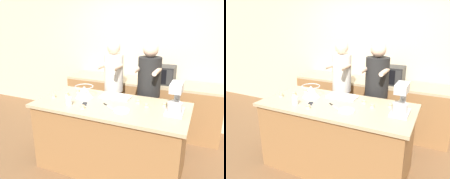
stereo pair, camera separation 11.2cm
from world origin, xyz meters
TOP-DOWN VIEW (x-y plane):
  - ground_plane at (0.00, 0.00)m, footprint 16.00×16.00m
  - back_wall at (0.00, 1.69)m, footprint 10.00×0.06m
  - island_counter at (0.00, 0.00)m, footprint 1.97×0.92m
  - back_counter at (0.00, 1.34)m, footprint 2.80×0.60m
  - person_left at (-0.28, 0.75)m, footprint 0.32×0.49m
  - person_right at (0.30, 0.75)m, footprint 0.36×0.51m
  - stand_mixer at (0.80, 0.03)m, footprint 0.20×0.30m
  - mixing_bowl at (-0.44, 0.09)m, footprint 0.26×0.26m
  - baking_tray at (-0.04, 0.25)m, footprint 0.42×0.22m
  - microwave_oven at (0.37, 1.34)m, footprint 0.45×0.37m
  - cell_phone at (-0.29, -0.16)m, footprint 0.12×0.16m
  - drinking_glass at (-0.47, -0.25)m, footprint 0.08×0.08m
  - small_plate at (0.22, -0.17)m, footprint 0.19×0.19m
  - knife at (-0.00, -0.09)m, footprint 0.19×0.14m
  - cupcake_0 at (0.65, 0.19)m, footprint 0.06×0.06m
  - cupcake_1 at (-0.82, -0.10)m, footprint 0.06×0.06m
  - cupcake_2 at (0.45, 0.07)m, footprint 0.06×0.06m
  - cupcake_3 at (-0.63, 0.22)m, footprint 0.06×0.06m
  - cupcake_4 at (0.73, 0.36)m, footprint 0.06×0.06m
  - cupcake_5 at (-0.70, 0.04)m, footprint 0.06×0.06m
  - cupcake_6 at (-0.24, -0.29)m, footprint 0.06×0.06m
  - cupcake_7 at (0.32, 0.16)m, footprint 0.06×0.06m

SIDE VIEW (x-z plane):
  - ground_plane at x=0.00m, z-range 0.00..0.00m
  - back_counter at x=0.00m, z-range 0.00..0.92m
  - island_counter at x=0.00m, z-range 0.00..0.93m
  - person_right at x=0.30m, z-range 0.04..1.71m
  - person_left at x=-0.28m, z-range 0.05..1.71m
  - knife at x=0.00m, z-range 0.93..0.94m
  - cell_phone at x=-0.29m, z-range 0.93..0.94m
  - small_plate at x=0.22m, z-range 0.93..0.95m
  - baking_tray at x=-0.04m, z-range 0.93..0.97m
  - cupcake_0 at x=0.65m, z-range 0.93..0.99m
  - cupcake_1 at x=-0.82m, z-range 0.93..0.99m
  - cupcake_2 at x=0.45m, z-range 0.93..0.99m
  - cupcake_3 at x=-0.63m, z-range 0.93..0.99m
  - cupcake_4 at x=0.73m, z-range 0.93..0.99m
  - cupcake_5 at x=-0.70m, z-range 0.93..0.99m
  - cupcake_6 at x=-0.24m, z-range 0.93..0.99m
  - cupcake_7 at x=0.32m, z-range 0.93..0.99m
  - drinking_glass at x=-0.47m, z-range 0.93..1.03m
  - mixing_bowl at x=-0.44m, z-range 0.94..1.10m
  - microwave_oven at x=0.37m, z-range 0.92..1.22m
  - stand_mixer at x=0.80m, z-range 0.91..1.28m
  - back_wall at x=0.00m, z-range 0.00..2.70m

